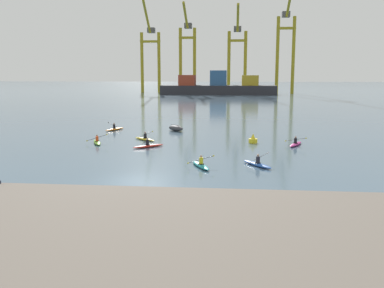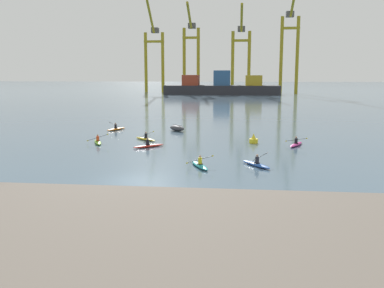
{
  "view_description": "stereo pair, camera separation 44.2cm",
  "coord_description": "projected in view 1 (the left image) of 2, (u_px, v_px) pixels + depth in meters",
  "views": [
    {
      "loc": [
        6.6,
        -27.16,
        7.03
      ],
      "look_at": [
        2.75,
        12.03,
        0.6
      ],
      "focal_mm": 39.92,
      "sensor_mm": 36.0,
      "label": 1
    },
    {
      "loc": [
        7.04,
        -27.11,
        7.03
      ],
      "look_at": [
        2.75,
        12.03,
        0.6
      ],
      "focal_mm": 39.92,
      "sensor_mm": 36.0,
      "label": 2
    }
  ],
  "objects": [
    {
      "name": "stone_quay",
      "position": [
        36.0,
        272.0,
        14.49
      ],
      "size": [
        80.0,
        20.0,
        0.78
      ],
      "primitive_type": "cube",
      "color": "#70665B",
      "rests_on": "ground"
    },
    {
      "name": "kayak_teal",
      "position": [
        201.0,
        165.0,
        32.71
      ],
      "size": [
        2.08,
        3.36,
        0.95
      ],
      "color": "teal",
      "rests_on": "ground"
    },
    {
      "name": "kayak_lime",
      "position": [
        97.0,
        142.0,
        43.93
      ],
      "size": [
        2.06,
        3.36,
        0.97
      ],
      "color": "#7ABC2D",
      "rests_on": "ground"
    },
    {
      "name": "kayak_red",
      "position": [
        148.0,
        146.0,
        41.56
      ],
      "size": [
        2.93,
        2.72,
        1.0
      ],
      "color": "red",
      "rests_on": "ground"
    },
    {
      "name": "gantry_crane_west_mid",
      "position": [
        187.0,
        49.0,
        163.09
      ],
      "size": [
        6.65,
        16.81,
        32.28
      ],
      "color": "olive",
      "rests_on": "ground"
    },
    {
      "name": "kayak_orange",
      "position": [
        115.0,
        129.0,
        54.39
      ],
      "size": [
        2.02,
        3.33,
        1.0
      ],
      "color": "orange",
      "rests_on": "ground"
    },
    {
      "name": "channel_buoy",
      "position": [
        253.0,
        140.0,
        44.21
      ],
      "size": [
        0.9,
        0.9,
        1.0
      ],
      "color": "yellow",
      "rests_on": "ground"
    },
    {
      "name": "capsized_dinghy",
      "position": [
        176.0,
        128.0,
        53.66
      ],
      "size": [
        2.59,
        2.64,
        0.76
      ],
      "color": "#38383D",
      "rests_on": "ground"
    },
    {
      "name": "kayak_magenta",
      "position": [
        296.0,
        144.0,
        42.66
      ],
      "size": [
        2.07,
        3.35,
        0.95
      ],
      "color": "#C13384",
      "rests_on": "ground"
    },
    {
      "name": "gantry_crane_west",
      "position": [
        150.0,
        50.0,
        166.88
      ],
      "size": [
        8.0,
        18.11,
        35.45
      ],
      "color": "olive",
      "rests_on": "ground"
    },
    {
      "name": "ground_plane",
      "position": [
        133.0,
        181.0,
        28.45
      ],
      "size": [
        800.0,
        800.0,
        0.0
      ],
      "primitive_type": "plane",
      "color": "slate"
    },
    {
      "name": "gantry_crane_east_mid",
      "position": [
        237.0,
        51.0,
        161.04
      ],
      "size": [
        7.42,
        16.06,
        31.53
      ],
      "color": "olive",
      "rests_on": "ground"
    },
    {
      "name": "gantry_crane_east",
      "position": [
        286.0,
        42.0,
        154.24
      ],
      "size": [
        6.92,
        18.67,
        36.66
      ],
      "color": "olive",
      "rests_on": "ground"
    },
    {
      "name": "kayak_blue",
      "position": [
        257.0,
        164.0,
        33.12
      ],
      "size": [
        2.42,
        3.14,
        1.04
      ],
      "color": "#2856B2",
      "rests_on": "ground"
    },
    {
      "name": "container_barge",
      "position": [
        218.0,
        87.0,
        151.39
      ],
      "size": [
        40.41,
        10.06,
        8.42
      ],
      "color": "#28282D",
      "rests_on": "ground"
    },
    {
      "name": "kayak_yellow",
      "position": [
        145.0,
        139.0,
        46.04
      ],
      "size": [
        2.92,
        2.73,
        0.95
      ],
      "color": "yellow",
      "rests_on": "ground"
    }
  ]
}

